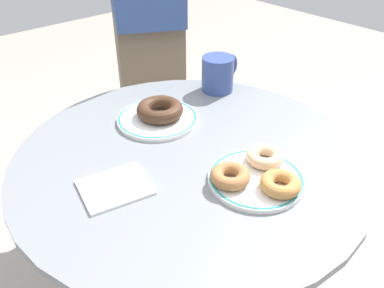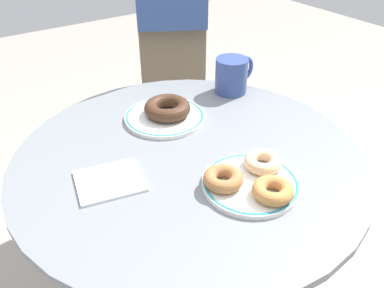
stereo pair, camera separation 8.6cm
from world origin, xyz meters
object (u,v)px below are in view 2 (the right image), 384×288
at_px(cafe_table, 189,228).
at_px(paper_napkin, 110,181).
at_px(donut_chocolate, 167,108).
at_px(donut_cinnamon, 223,178).
at_px(plate_right, 250,183).
at_px(person_figure, 170,29).
at_px(plate_left, 165,117).
at_px(donut_glazed, 263,162).
at_px(coffee_mug, 232,75).
at_px(donut_old_fashioned, 273,190).

relative_size(cafe_table, paper_napkin, 5.94).
bearing_deg(donut_chocolate, cafe_table, -14.86).
bearing_deg(donut_cinnamon, donut_chocolate, 169.60).
height_order(donut_cinnamon, paper_napkin, donut_cinnamon).
xyz_separation_m(plate_right, person_figure, (-0.79, 0.31, 0.04)).
distance_m(plate_left, person_figure, 0.56).
height_order(plate_left, paper_napkin, plate_left).
bearing_deg(plate_right, cafe_table, -166.80).
height_order(donut_glazed, coffee_mug, coffee_mug).
height_order(cafe_table, plate_left, plate_left).
bearing_deg(cafe_table, plate_right, 13.20).
xyz_separation_m(donut_old_fashioned, coffee_mug, (-0.40, 0.23, 0.02)).
distance_m(donut_glazed, person_figure, 0.81).
bearing_deg(plate_right, coffee_mug, 146.00).
bearing_deg(coffee_mug, donut_glazed, -29.41).
bearing_deg(donut_chocolate, paper_napkin, -56.23).
xyz_separation_m(donut_chocolate, paper_napkin, (0.15, -0.23, -0.03)).
bearing_deg(coffee_mug, donut_old_fashioned, -29.68).
bearing_deg(cafe_table, paper_napkin, -92.03).
bearing_deg(donut_glazed, donut_chocolate, -171.20).
height_order(plate_right, donut_chocolate, donut_chocolate).
height_order(coffee_mug, person_figure, person_figure).
height_order(donut_cinnamon, coffee_mug, coffee_mug).
height_order(donut_chocolate, person_figure, person_figure).
bearing_deg(plate_left, cafe_table, -12.06).
relative_size(cafe_table, donut_glazed, 9.87).
height_order(donut_chocolate, donut_old_fashioned, donut_chocolate).
xyz_separation_m(donut_chocolate, coffee_mug, (-0.03, 0.23, 0.02)).
xyz_separation_m(plate_right, donut_glazed, (-0.02, 0.05, 0.02)).
bearing_deg(coffee_mug, paper_napkin, -68.50).
xyz_separation_m(donut_cinnamon, coffee_mug, (-0.32, 0.28, 0.02)).
xyz_separation_m(donut_glazed, donut_cinnamon, (-0.00, -0.10, 0.00)).
distance_m(donut_chocolate, donut_old_fashioned, 0.37).
bearing_deg(donut_chocolate, plate_right, -0.84).
height_order(donut_old_fashioned, paper_napkin, donut_old_fashioned).
bearing_deg(coffee_mug, plate_right, -34.00).
bearing_deg(plate_right, donut_cinnamon, -116.32).
distance_m(cafe_table, donut_old_fashioned, 0.34).
relative_size(paper_napkin, person_figure, 0.08).
bearing_deg(paper_napkin, donut_old_fashioned, 45.87).
distance_m(plate_left, donut_chocolate, 0.02).
height_order(plate_right, donut_glazed, donut_glazed).
distance_m(paper_napkin, coffee_mug, 0.49).
height_order(plate_right, donut_old_fashioned, donut_old_fashioned).
xyz_separation_m(plate_left, donut_cinnamon, (0.29, -0.05, 0.02)).
xyz_separation_m(donut_old_fashioned, donut_glazed, (-0.08, 0.05, 0.00)).
bearing_deg(cafe_table, donut_cinnamon, -5.01).
xyz_separation_m(cafe_table, donut_old_fashioned, (0.21, 0.04, 0.26)).
bearing_deg(donut_cinnamon, donut_glazed, 88.42).
distance_m(donut_old_fashioned, donut_glazed, 0.09).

